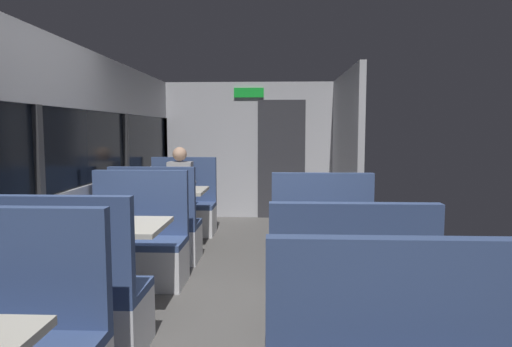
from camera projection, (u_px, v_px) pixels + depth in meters
ground_plane at (219, 318)px, 3.65m from camera, size 3.30×9.20×0.02m
carriage_window_panel_left at (37, 179)px, 3.61m from camera, size 0.09×8.48×2.30m
carriage_end_bulkhead at (253, 151)px, 7.71m from camera, size 2.90×0.11×2.30m
carriage_aisle_panel_right at (345, 154)px, 6.46m from camera, size 0.08×2.40×2.30m
dining_table_mid_window at (110, 236)px, 3.68m from camera, size 0.90×0.70×0.74m
bench_mid_window_facing_end at (73, 306)px, 3.01m from camera, size 0.95×0.50×1.10m
bench_mid_window_facing_entry at (137, 251)px, 4.41m from camera, size 0.95×0.50×1.10m
dining_table_far_window at (171, 197)px, 5.81m from camera, size 0.90×0.70×0.74m
bench_far_window_facing_end at (157, 233)px, 5.15m from camera, size 0.95×0.50×1.10m
bench_far_window_facing_entry at (182, 211)px, 6.54m from camera, size 0.95×0.50×1.10m
dining_table_rear_aisle at (334, 245)px, 3.40m from camera, size 0.90×0.70×0.74m
bench_rear_aisle_facing_end at (347, 324)px, 2.74m from camera, size 0.95×0.50×1.10m
bench_rear_aisle_facing_entry at (323, 259)px, 4.13m from camera, size 0.95×0.50×1.10m
seated_passenger at (181, 198)px, 6.45m from camera, size 0.47×0.55×1.26m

